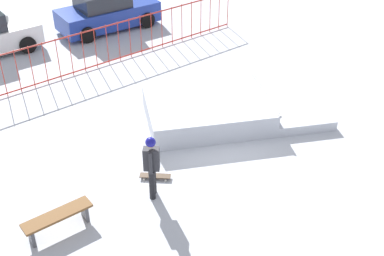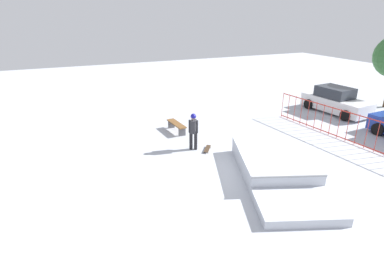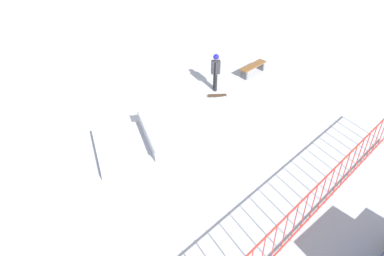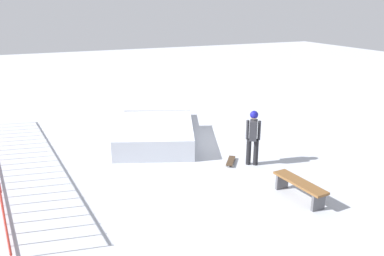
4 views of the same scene
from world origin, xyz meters
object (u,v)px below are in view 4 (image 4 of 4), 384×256
(skate_ramp, at_px, (156,131))
(skater, at_px, (253,134))
(skateboard, at_px, (231,161))
(park_bench, at_px, (300,186))

(skate_ramp, height_order, skater, skater)
(skateboard, bearing_deg, skate_ramp, -119.11)
(skate_ramp, xyz_separation_m, skateboard, (-3.11, -1.41, -0.24))
(skate_ramp, bearing_deg, park_bench, -141.54)
(skate_ramp, bearing_deg, skater, -129.91)
(skateboard, distance_m, park_bench, 2.79)
(park_bench, bearing_deg, skater, -1.87)
(skater, bearing_deg, park_bench, 33.07)
(skate_ramp, height_order, park_bench, skate_ramp)
(skater, distance_m, park_bench, 2.47)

